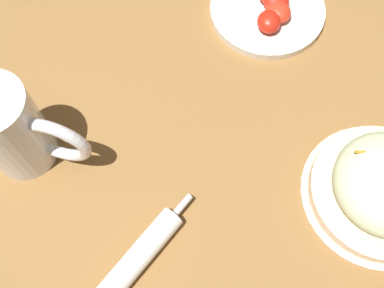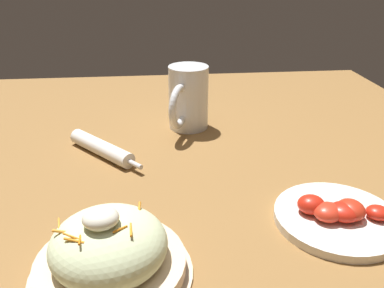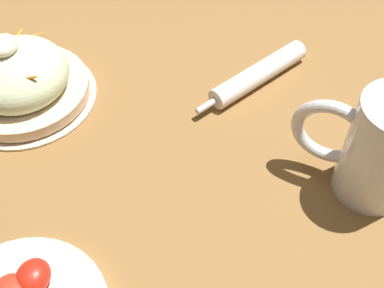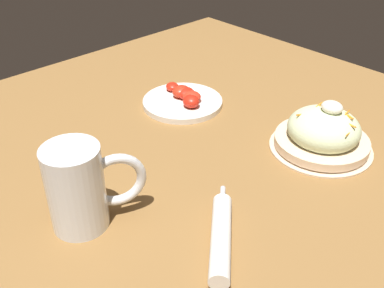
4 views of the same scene
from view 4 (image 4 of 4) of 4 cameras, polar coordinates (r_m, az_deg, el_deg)
name	(u,v)px [view 4 (image 4 of 4)]	position (r m, az deg, el deg)	size (l,w,h in m)	color
ground_plane	(208,182)	(0.88, 2.04, -4.77)	(1.43, 1.43, 0.00)	olive
salad_plate	(323,134)	(0.99, 15.93, 1.22)	(0.22, 0.22, 0.11)	beige
beer_mug	(80,192)	(0.77, -13.75, -5.80)	(0.10, 0.16, 0.15)	white
napkin_roll	(221,237)	(0.75, 3.61, -11.41)	(0.16, 0.18, 0.03)	white
tomato_plate	(183,100)	(1.14, -1.07, 5.49)	(0.20, 0.20, 0.04)	white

